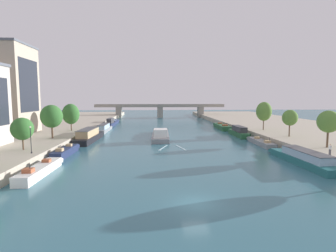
{
  "coord_description": "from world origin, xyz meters",
  "views": [
    {
      "loc": [
        -4.15,
        -24.41,
        10.09
      ],
      "look_at": [
        0.0,
        44.59,
        2.8
      ],
      "focal_mm": 28.48,
      "sensor_mm": 36.0,
      "label": 1
    }
  ],
  "objects_px": {
    "tree_right_third": "(290,118)",
    "bridge_far": "(160,109)",
    "person_on_quay": "(330,149)",
    "moored_boat_left_lone": "(89,136)",
    "lamppost_left_bank": "(31,138)",
    "moored_boat_right_second": "(303,158)",
    "moored_boat_left_second": "(66,151)",
    "tree_left_past_mid": "(71,114)",
    "moored_boat_right_near": "(261,142)",
    "moored_boat_right_downstream": "(222,127)",
    "moored_boat_left_far": "(104,128)",
    "barge_midriver": "(161,134)",
    "moored_boat_right_gap_after": "(239,132)",
    "moored_boat_left_near": "(111,123)",
    "tree_right_end_of_row": "(264,111)",
    "tree_left_by_lamp": "(52,116)",
    "tree_right_distant": "(329,122)",
    "moored_boat_left_end": "(40,170)",
    "moored_boat_left_downstream": "(115,122)",
    "tree_left_third": "(22,129)"
  },
  "relations": [
    {
      "from": "tree_left_by_lamp",
      "to": "tree_left_past_mid",
      "type": "height_order",
      "value": "tree_left_by_lamp"
    },
    {
      "from": "moored_boat_left_second",
      "to": "moored_boat_right_near",
      "type": "height_order",
      "value": "moored_boat_left_second"
    },
    {
      "from": "tree_left_past_mid",
      "to": "moored_boat_left_end",
      "type": "bearing_deg",
      "value": -79.97
    },
    {
      "from": "moored_boat_right_downstream",
      "to": "tree_left_past_mid",
      "type": "bearing_deg",
      "value": -159.83
    },
    {
      "from": "moored_boat_right_second",
      "to": "tree_left_by_lamp",
      "type": "relative_size",
      "value": 2.29
    },
    {
      "from": "moored_boat_right_gap_after",
      "to": "tree_right_third",
      "type": "relative_size",
      "value": 2.16
    },
    {
      "from": "tree_left_past_mid",
      "to": "tree_right_third",
      "type": "relative_size",
      "value": 1.18
    },
    {
      "from": "moored_boat_left_near",
      "to": "tree_left_by_lamp",
      "type": "bearing_deg",
      "value": -99.54
    },
    {
      "from": "moored_boat_left_near",
      "to": "moored_boat_right_downstream",
      "type": "bearing_deg",
      "value": -13.52
    },
    {
      "from": "lamppost_left_bank",
      "to": "moored_boat_right_near",
      "type": "bearing_deg",
      "value": 18.97
    },
    {
      "from": "tree_right_distant",
      "to": "moored_boat_left_far",
      "type": "bearing_deg",
      "value": 139.67
    },
    {
      "from": "moored_boat_right_near",
      "to": "moored_boat_right_downstream",
      "type": "height_order",
      "value": "moored_boat_right_downstream"
    },
    {
      "from": "moored_boat_left_downstream",
      "to": "tree_left_past_mid",
      "type": "xyz_separation_m",
      "value": [
        -6.07,
        -37.33,
        5.35
      ]
    },
    {
      "from": "moored_boat_left_lone",
      "to": "moored_boat_left_second",
      "type": "bearing_deg",
      "value": -91.85
    },
    {
      "from": "tree_left_past_mid",
      "to": "moored_boat_left_second",
      "type": "bearing_deg",
      "value": -76.02
    },
    {
      "from": "barge_midriver",
      "to": "person_on_quay",
      "type": "distance_m",
      "value": 38.28
    },
    {
      "from": "moored_boat_right_second",
      "to": "tree_right_third",
      "type": "distance_m",
      "value": 19.67
    },
    {
      "from": "moored_boat_right_gap_after",
      "to": "lamppost_left_bank",
      "type": "relative_size",
      "value": 3.04
    },
    {
      "from": "barge_midriver",
      "to": "moored_boat_left_end",
      "type": "distance_m",
      "value": 36.01
    },
    {
      "from": "moored_boat_left_downstream",
      "to": "moored_boat_right_gap_after",
      "type": "bearing_deg",
      "value": -45.54
    },
    {
      "from": "moored_boat_left_far",
      "to": "bridge_far",
      "type": "height_order",
      "value": "bridge_far"
    },
    {
      "from": "moored_boat_right_second",
      "to": "bridge_far",
      "type": "bearing_deg",
      "value": 100.82
    },
    {
      "from": "tree_right_distant",
      "to": "person_on_quay",
      "type": "distance_m",
      "value": 7.61
    },
    {
      "from": "moored_boat_right_near",
      "to": "tree_left_past_mid",
      "type": "height_order",
      "value": "tree_left_past_mid"
    },
    {
      "from": "tree_right_third",
      "to": "bridge_far",
      "type": "height_order",
      "value": "tree_right_third"
    },
    {
      "from": "tree_right_third",
      "to": "moored_boat_left_second",
      "type": "bearing_deg",
      "value": -168.86
    },
    {
      "from": "moored_boat_left_lone",
      "to": "moored_boat_right_second",
      "type": "relative_size",
      "value": 1.03
    },
    {
      "from": "tree_left_by_lamp",
      "to": "moored_boat_right_second",
      "type": "bearing_deg",
      "value": -22.71
    },
    {
      "from": "moored_boat_right_near",
      "to": "tree_right_end_of_row",
      "type": "distance_m",
      "value": 15.27
    },
    {
      "from": "barge_midriver",
      "to": "tree_left_third",
      "type": "relative_size",
      "value": 4.11
    },
    {
      "from": "barge_midriver",
      "to": "moored_boat_right_gap_after",
      "type": "xyz_separation_m",
      "value": [
        20.78,
        1.74,
        0.27
      ]
    },
    {
      "from": "moored_boat_left_near",
      "to": "moored_boat_right_near",
      "type": "distance_m",
      "value": 54.83
    },
    {
      "from": "moored_boat_left_second",
      "to": "moored_boat_left_far",
      "type": "xyz_separation_m",
      "value": [
        0.82,
        33.61,
        0.28
      ]
    },
    {
      "from": "tree_right_third",
      "to": "bridge_far",
      "type": "relative_size",
      "value": 0.09
    },
    {
      "from": "moored_boat_right_second",
      "to": "tree_left_third",
      "type": "bearing_deg",
      "value": 172.81
    },
    {
      "from": "moored_boat_right_near",
      "to": "tree_left_past_mid",
      "type": "bearing_deg",
      "value": 162.43
    },
    {
      "from": "moored_boat_left_second",
      "to": "lamppost_left_bank",
      "type": "bearing_deg",
      "value": -117.72
    },
    {
      "from": "moored_boat_left_near",
      "to": "tree_right_end_of_row",
      "type": "height_order",
      "value": "tree_right_end_of_row"
    },
    {
      "from": "tree_right_third",
      "to": "person_on_quay",
      "type": "bearing_deg",
      "value": -101.04
    },
    {
      "from": "moored_boat_left_near",
      "to": "tree_left_third",
      "type": "relative_size",
      "value": 1.91
    },
    {
      "from": "moored_boat_right_second",
      "to": "tree_left_by_lamp",
      "type": "xyz_separation_m",
      "value": [
        -44.12,
        18.46,
        5.3
      ]
    },
    {
      "from": "tree_right_distant",
      "to": "tree_right_end_of_row",
      "type": "height_order",
      "value": "tree_right_end_of_row"
    },
    {
      "from": "moored_boat_left_end",
      "to": "moored_boat_left_downstream",
      "type": "relative_size",
      "value": 1.05
    },
    {
      "from": "moored_boat_right_near",
      "to": "moored_boat_right_downstream",
      "type": "xyz_separation_m",
      "value": [
        -0.59,
        30.21,
        0.18
      ]
    },
    {
      "from": "moored_boat_left_downstream",
      "to": "moored_boat_right_gap_after",
      "type": "distance_m",
      "value": 53.88
    },
    {
      "from": "moored_boat_right_downstream",
      "to": "lamppost_left_bank",
      "type": "bearing_deg",
      "value": -132.89
    },
    {
      "from": "moored_boat_left_second",
      "to": "bridge_far",
      "type": "bearing_deg",
      "value": 77.82
    },
    {
      "from": "person_on_quay",
      "to": "tree_right_third",
      "type": "bearing_deg",
      "value": 78.96
    },
    {
      "from": "moored_boat_left_lone",
      "to": "lamppost_left_bank",
      "type": "bearing_deg",
      "value": -99.79
    },
    {
      "from": "moored_boat_right_second",
      "to": "tree_right_distant",
      "type": "relative_size",
      "value": 2.53
    }
  ]
}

